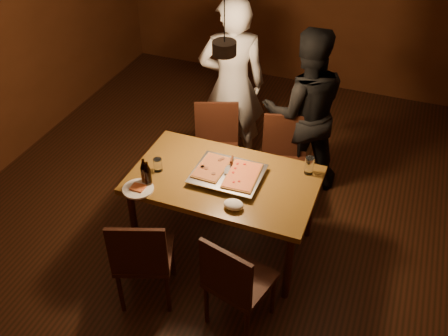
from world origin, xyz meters
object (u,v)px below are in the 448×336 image
(pizza_tray, at_px, (228,175))
(beer_bottle_a, at_px, (144,171))
(beer_bottle_b, at_px, (148,174))
(plate_slice, at_px, (138,189))
(chair_near_right, at_px, (234,278))
(chair_far_right, at_px, (285,154))
(dining_table, at_px, (224,185))
(chair_near_left, at_px, (142,254))
(diner_dark, at_px, (304,111))
(chair_far_left, at_px, (217,140))
(diner_white, at_px, (232,85))
(pendant_lamp, at_px, (224,47))

(pizza_tray, relative_size, beer_bottle_a, 2.43)
(beer_bottle_b, distance_m, plate_slice, 0.14)
(beer_bottle_a, bearing_deg, chair_near_right, -27.52)
(chair_far_right, bearing_deg, dining_table, 52.38)
(chair_far_right, distance_m, chair_near_left, 1.71)
(dining_table, relative_size, diner_dark, 0.91)
(chair_far_left, xyz_separation_m, chair_near_right, (0.74, -1.53, 0.00))
(beer_bottle_a, relative_size, diner_white, 0.13)
(dining_table, xyz_separation_m, beer_bottle_b, (-0.52, -0.30, 0.19))
(dining_table, xyz_separation_m, plate_slice, (-0.58, -0.38, 0.08))
(chair_near_left, relative_size, beer_bottle_b, 2.42)
(pizza_tray, distance_m, beer_bottle_b, 0.64)
(chair_near_right, relative_size, beer_bottle_b, 2.29)
(pizza_tray, height_order, plate_slice, pizza_tray)
(dining_table, relative_size, plate_slice, 6.08)
(diner_white, xyz_separation_m, diner_dark, (0.76, -0.09, -0.08))
(chair_far_right, height_order, pendant_lamp, pendant_lamp)
(plate_slice, distance_m, diner_white, 1.61)
(dining_table, bearing_deg, chair_far_left, 115.96)
(chair_near_right, height_order, pizza_tray, chair_near_right)
(chair_far_left, bearing_deg, dining_table, 94.34)
(chair_far_right, distance_m, chair_near_right, 1.55)
(diner_dark, relative_size, pendant_lamp, 1.50)
(chair_far_right, relative_size, diner_white, 0.29)
(pizza_tray, height_order, beer_bottle_a, beer_bottle_a)
(chair_far_left, relative_size, chair_far_right, 1.05)
(beer_bottle_a, bearing_deg, beer_bottle_b, -26.16)
(chair_near_right, bearing_deg, pizza_tray, 128.39)
(chair_far_right, bearing_deg, pendant_lamp, 37.12)
(plate_slice, bearing_deg, diner_white, 82.96)
(pendant_lamp, bearing_deg, chair_far_left, 118.37)
(beer_bottle_b, xyz_separation_m, plate_slice, (-0.05, -0.08, -0.10))
(beer_bottle_b, bearing_deg, pendant_lamp, 51.59)
(chair_near_left, bearing_deg, diner_dark, 49.39)
(diner_white, bearing_deg, beer_bottle_b, 60.33)
(chair_far_right, xyz_separation_m, pendant_lamp, (-0.40, -0.54, 1.22))
(chair_far_left, bearing_deg, beer_bottle_b, 60.06)
(plate_slice, bearing_deg, pendant_lamp, 52.46)
(beer_bottle_b, xyz_separation_m, pendant_lamp, (0.43, 0.54, 0.90))
(chair_near_right, bearing_deg, diner_dark, 104.33)
(plate_slice, xyz_separation_m, diner_dark, (0.95, 1.50, 0.06))
(diner_dark, bearing_deg, chair_far_right, 55.51)
(diner_dark, bearing_deg, pizza_tray, 50.16)
(dining_table, bearing_deg, beer_bottle_a, -153.69)
(chair_near_left, xyz_separation_m, plate_slice, (-0.24, 0.42, 0.22))
(chair_near_left, xyz_separation_m, pendant_lamp, (0.25, 1.05, 1.22))
(chair_near_left, relative_size, diner_white, 0.30)
(chair_near_right, bearing_deg, diner_white, 125.30)
(chair_far_left, distance_m, pizza_tray, 0.88)
(pizza_tray, bearing_deg, chair_far_right, 69.41)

